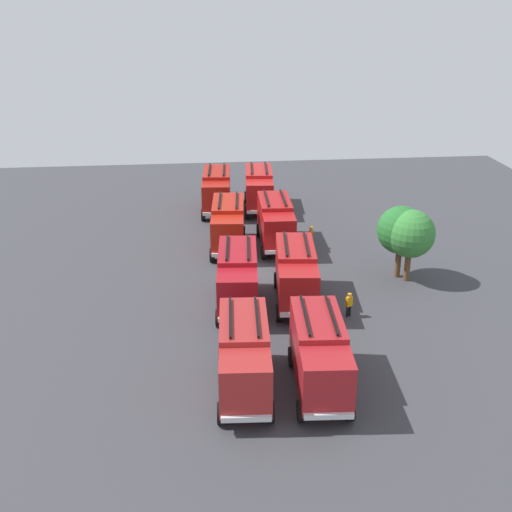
# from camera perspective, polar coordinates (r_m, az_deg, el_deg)

# --- Properties ---
(ground_plane) EXTENTS (66.77, 66.77, 0.00)m
(ground_plane) POSITION_cam_1_polar(r_m,az_deg,el_deg) (46.34, -0.00, -1.60)
(ground_plane) COLOR #38383D
(fire_truck_0) EXTENTS (7.35, 3.16, 3.88)m
(fire_truck_0) POSITION_cam_1_polar(r_m,az_deg,el_deg) (59.24, -3.62, 6.11)
(fire_truck_0) COLOR #9D170F
(fire_truck_0) RESTS_ON ground
(fire_truck_1) EXTENTS (7.38, 3.24, 3.88)m
(fire_truck_1) POSITION_cam_1_polar(r_m,az_deg,el_deg) (50.13, -2.58, 2.98)
(fire_truck_1) COLOR #A81C0F
(fire_truck_1) RESTS_ON ground
(fire_truck_2) EXTENTS (7.37, 3.23, 3.88)m
(fire_truck_2) POSITION_cam_1_polar(r_m,az_deg,el_deg) (40.69, -1.70, -1.90)
(fire_truck_2) COLOR maroon
(fire_truck_2) RESTS_ON ground
(fire_truck_3) EXTENTS (7.33, 3.11, 3.88)m
(fire_truck_3) POSITION_cam_1_polar(r_m,az_deg,el_deg) (32.24, -1.09, -9.04)
(fire_truck_3) COLOR maroon
(fire_truck_3) RESTS_ON ground
(fire_truck_4) EXTENTS (7.37, 3.22, 3.88)m
(fire_truck_4) POSITION_cam_1_polar(r_m,az_deg,el_deg) (59.65, 0.27, 6.27)
(fire_truck_4) COLOR #AE1A19
(fire_truck_4) RESTS_ON ground
(fire_truck_5) EXTENTS (7.27, 2.93, 3.88)m
(fire_truck_5) POSITION_cam_1_polar(r_m,az_deg,el_deg) (50.66, 1.81, 3.20)
(fire_truck_5) COLOR #A41415
(fire_truck_5) RESTS_ON ground
(fire_truck_6) EXTENTS (7.41, 3.34, 3.88)m
(fire_truck_6) POSITION_cam_1_polar(r_m,az_deg,el_deg) (41.33, 3.69, -1.53)
(fire_truck_6) COLOR #A11818
(fire_truck_6) RESTS_ON ground
(fire_truck_7) EXTENTS (7.34, 3.13, 3.88)m
(fire_truck_7) POSITION_cam_1_polar(r_m,az_deg,el_deg) (32.57, 5.85, -8.81)
(fire_truck_7) COLOR maroon
(fire_truck_7) RESTS_ON ground
(firefighter_0) EXTENTS (0.42, 0.30, 1.84)m
(firefighter_0) POSITION_cam_1_polar(r_m,az_deg,el_deg) (50.80, 5.05, 1.85)
(firefighter_0) COLOR black
(firefighter_0) RESTS_ON ground
(firefighter_1) EXTENTS (0.41, 0.48, 1.62)m
(firefighter_1) POSITION_cam_1_polar(r_m,az_deg,el_deg) (40.37, 8.52, -4.35)
(firefighter_1) COLOR black
(firefighter_1) RESTS_ON ground
(tree_0) EXTENTS (3.47, 3.47, 5.37)m
(tree_0) POSITION_cam_1_polar(r_m,az_deg,el_deg) (45.67, 13.15, 2.31)
(tree_0) COLOR brown
(tree_0) RESTS_ON ground
(tree_1) EXTENTS (3.44, 3.44, 5.34)m
(tree_1) POSITION_cam_1_polar(r_m,az_deg,el_deg) (45.18, 13.98, 1.97)
(tree_1) COLOR brown
(tree_1) RESTS_ON ground
(traffic_cone_0) EXTENTS (0.47, 0.47, 0.66)m
(traffic_cone_0) POSITION_cam_1_polar(r_m,az_deg,el_deg) (60.44, 3.29, 4.65)
(traffic_cone_0) COLOR #F2600C
(traffic_cone_0) RESTS_ON ground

